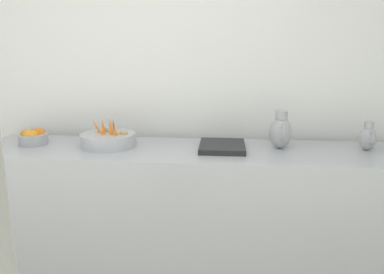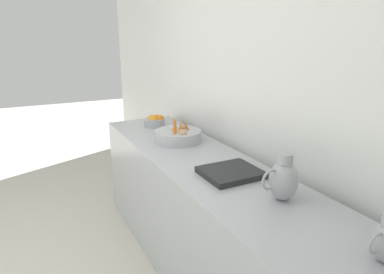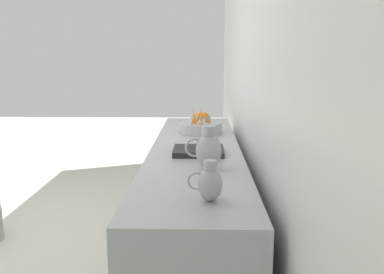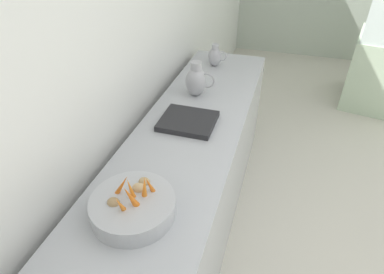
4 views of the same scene
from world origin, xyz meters
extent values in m
cube|color=white|center=(-1.95, 0.80, 1.50)|extent=(0.10, 7.91, 3.00)
cube|color=#ADAFB5|center=(-1.52, 0.30, 0.45)|extent=(0.64, 2.92, 0.89)
cylinder|color=#ADAFB5|center=(-1.55, -0.29, 0.94)|extent=(0.37, 0.37, 0.09)
torus|color=#ADAFB5|center=(-1.55, -0.29, 0.90)|extent=(0.22, 0.22, 0.01)
cone|color=orange|center=(-1.53, -0.32, 1.02)|extent=(0.09, 0.06, 0.14)
cone|color=orange|center=(-1.49, -0.22, 1.02)|extent=(0.06, 0.06, 0.11)
cone|color=orange|center=(-1.56, -0.27, 1.02)|extent=(0.06, 0.03, 0.12)
cone|color=orange|center=(-1.50, -0.26, 1.03)|extent=(0.06, 0.06, 0.16)
cone|color=orange|center=(-1.56, -0.37, 1.03)|extent=(0.04, 0.09, 0.14)
cone|color=orange|center=(-1.61, -0.27, 1.03)|extent=(0.09, 0.04, 0.13)
ellipsoid|color=#9E7F56|center=(-1.62, -0.33, 0.98)|extent=(0.06, 0.05, 0.05)
ellipsoid|color=tan|center=(-1.54, -0.18, 0.98)|extent=(0.05, 0.05, 0.05)
ellipsoid|color=tan|center=(-1.55, -0.22, 0.99)|extent=(0.06, 0.05, 0.05)
ellipsoid|color=#A3A3A8|center=(-1.60, 0.87, 1.00)|extent=(0.15, 0.15, 0.21)
cylinder|color=#A3A3A8|center=(-1.60, 0.87, 1.12)|extent=(0.08, 0.08, 0.06)
torus|color=#A3A3A8|center=(-1.52, 0.87, 1.02)|extent=(0.11, 0.01, 0.11)
ellipsoid|color=#A3A3A8|center=(-1.60, 1.44, 0.97)|extent=(0.11, 0.11, 0.16)
cylinder|color=#A3A3A8|center=(-1.60, 1.44, 1.06)|extent=(0.06, 0.06, 0.04)
torus|color=#A3A3A8|center=(-1.54, 1.44, 0.99)|extent=(0.09, 0.01, 0.09)
cube|color=#232326|center=(-1.54, 0.49, 0.91)|extent=(0.34, 0.30, 0.04)
camera|label=1|loc=(0.84, 0.50, 1.54)|focal=34.49mm
camera|label=2|loc=(-0.47, 2.07, 1.70)|focal=31.50mm
camera|label=3|loc=(-1.56, 3.25, 1.54)|focal=39.07mm
camera|label=4|loc=(-1.02, -1.15, 2.01)|focal=30.15mm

